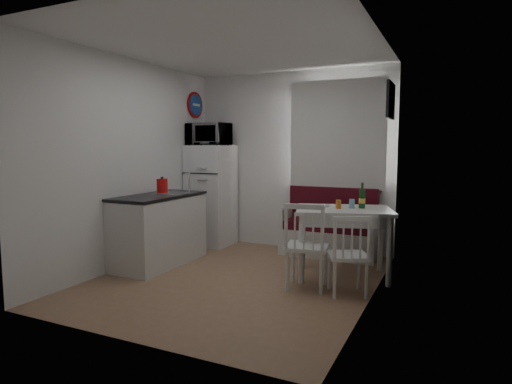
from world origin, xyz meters
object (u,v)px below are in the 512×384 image
chair_left (304,237)px  microwave (209,134)px  bench (329,233)px  dining_table (344,216)px  fridge (211,195)px  chair_right (346,247)px  kettle (162,186)px  kitchen_counter (160,229)px  wine_bottle (362,195)px

chair_left → microwave: (-1.99, 1.39, 1.12)m
bench → microwave: bearing=-175.0°
dining_table → fridge: size_ratio=0.82×
chair_right → kettle: (-2.40, 0.20, 0.50)m
microwave → dining_table: bearing=-17.9°
kitchen_counter → chair_right: (2.45, -0.19, 0.06)m
dining_table → chair_right: (0.19, -0.66, -0.20)m
bench → chair_left: 1.58m
bench → microwave: (-1.84, -0.16, 1.38)m
fridge → chair_left: bearing=-35.9°
chair_right → wine_bottle: (0.00, 0.76, 0.44)m
chair_left → kettle: kettle is taller
chair_left → wine_bottle: (0.44, 0.77, 0.38)m
kitchen_counter → dining_table: bearing=11.7°
bench → kettle: size_ratio=5.94×
microwave → wine_bottle: bearing=-14.5°
chair_left → microwave: bearing=136.5°
bench → chair_right: bearing=-69.0°
microwave → kettle: size_ratio=2.70×
chair_right → kettle: bearing=149.1°
chair_left → kettle: size_ratio=2.24×
bench → chair_left: size_ratio=2.65×
kitchen_counter → wine_bottle: size_ratio=4.44×
wine_bottle → kitchen_counter: bearing=-166.9°
kitchen_counter → chair_right: size_ratio=2.55×
dining_table → chair_left: chair_left is taller
bench → dining_table: size_ratio=1.06×
bench → chair_left: (0.16, -1.55, 0.26)m
kitchen_counter → microwave: (0.02, 1.19, 1.24)m
bench → chair_right: (0.59, -1.54, 0.20)m
kitchen_counter → wine_bottle: 2.56m
chair_right → fridge: size_ratio=0.34×
bench → dining_table: bearing=-65.4°
chair_left → fridge: (-1.99, 1.44, 0.19)m
kitchen_counter → wine_bottle: (2.45, 0.57, 0.50)m
dining_table → fridge: (-2.24, 0.78, 0.05)m
chair_left → fridge: fridge is taller
kettle → bench: bearing=36.6°
chair_left → wine_bottle: 0.96m
microwave → wine_bottle: size_ratio=2.02×
microwave → wine_bottle: 2.62m
chair_right → fridge: (-2.43, 1.43, 0.25)m
chair_right → kettle: size_ratio=2.33×
kitchen_counter → wine_bottle: bearing=13.1°
wine_bottle → chair_left: bearing=-119.6°
bench → kettle: 2.36m
microwave → kettle: 1.37m
kitchen_counter → chair_right: kitchen_counter is taller
bench → chair_right: 1.66m
wine_bottle → chair_right: bearing=-90.0°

